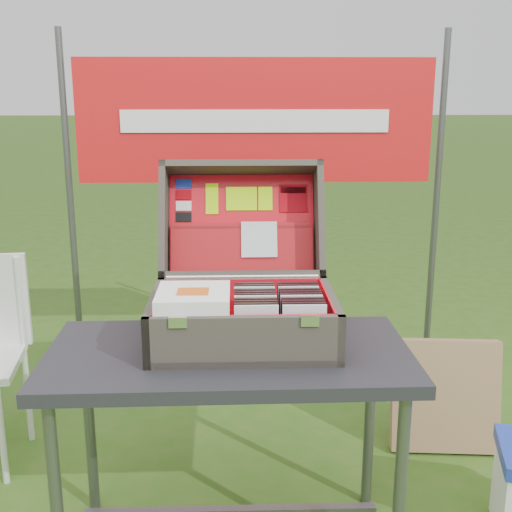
{
  "coord_description": "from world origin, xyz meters",
  "views": [
    {
      "loc": [
        -0.09,
        -1.84,
        1.43
      ],
      "look_at": [
        -0.03,
        0.1,
        0.93
      ],
      "focal_mm": 45.0,
      "sensor_mm": 36.0,
      "label": 1
    }
  ],
  "objects": [
    {
      "name": "table",
      "position": [
        -0.11,
        -0.05,
        0.34
      ],
      "size": [
        1.09,
        0.56,
        0.68
      ],
      "primitive_type": null,
      "rotation": [
        0.0,
        0.0,
        0.01
      ],
      "color": "#232427",
      "rests_on": "ground"
    },
    {
      "name": "table_top",
      "position": [
        -0.11,
        -0.05,
        0.66
      ],
      "size": [
        1.09,
        0.56,
        0.04
      ],
      "primitive_type": "cube",
      "rotation": [
        0.0,
        0.0,
        0.01
      ],
      "color": "#232427",
      "rests_on": "ground"
    },
    {
      "name": "table_leg_fl",
      "position": [
        -0.6,
        -0.27,
        0.32
      ],
      "size": [
        0.04,
        0.04,
        0.64
      ],
      "primitive_type": "cylinder",
      "color": "#59595B",
      "rests_on": "ground"
    },
    {
      "name": "table_leg_fr",
      "position": [
        0.37,
        -0.27,
        0.32
      ],
      "size": [
        0.04,
        0.04,
        0.64
      ],
      "primitive_type": "cylinder",
      "color": "#59595B",
      "rests_on": "ground"
    },
    {
      "name": "table_leg_bl",
      "position": [
        -0.6,
        0.16,
        0.32
      ],
      "size": [
        0.04,
        0.04,
        0.64
      ],
      "primitive_type": "cylinder",
      "color": "#59595B",
      "rests_on": "ground"
    },
    {
      "name": "table_leg_br",
      "position": [
        0.37,
        0.16,
        0.32
      ],
      "size": [
        0.04,
        0.04,
        0.64
      ],
      "primitive_type": "cylinder",
      "color": "#59595B",
      "rests_on": "ground"
    },
    {
      "name": "table_brace",
      "position": [
        -0.11,
        -0.05,
        0.12
      ],
      "size": [
        0.94,
        0.03,
        0.03
      ],
      "primitive_type": "cube",
      "color": "#59595B",
      "rests_on": "ground"
    },
    {
      "name": "suitcase",
      "position": [
        -0.07,
        0.07,
        0.93
      ],
      "size": [
        0.56,
        0.56,
        0.5
      ],
      "primitive_type": null,
      "color": "#3F3A31",
      "rests_on": "table"
    },
    {
      "name": "suitcase_base_bottom",
      "position": [
        -0.07,
        0.01,
        0.69
      ],
      "size": [
        0.56,
        0.4,
        0.02
      ],
      "primitive_type": "cube",
      "color": "#3F3A31",
      "rests_on": "table_top"
    },
    {
      "name": "suitcase_base_wall_front",
      "position": [
        -0.07,
        -0.18,
        0.75
      ],
      "size": [
        0.56,
        0.02,
        0.15
      ],
      "primitive_type": "cube",
      "color": "#3F3A31",
      "rests_on": "table_top"
    },
    {
      "name": "suitcase_base_wall_back",
      "position": [
        -0.07,
        0.2,
        0.75
      ],
      "size": [
        0.56,
        0.02,
        0.15
      ],
      "primitive_type": "cube",
      "color": "#3F3A31",
      "rests_on": "table_top"
    },
    {
      "name": "suitcase_base_wall_left",
      "position": [
        -0.34,
        0.01,
        0.75
      ],
      "size": [
        0.02,
        0.4,
        0.15
      ],
      "primitive_type": "cube",
      "color": "#3F3A31",
      "rests_on": "table_top"
    },
    {
      "name": "suitcase_base_wall_right",
      "position": [
        0.2,
        0.01,
        0.75
      ],
      "size": [
        0.02,
        0.4,
        0.15
      ],
      "primitive_type": "cube",
      "color": "#3F3A31",
      "rests_on": "table_top"
    },
    {
      "name": "suitcase_liner_floor",
      "position": [
        -0.07,
        0.01,
        0.7
      ],
      "size": [
        0.52,
        0.36,
        0.01
      ],
      "primitive_type": "cube",
      "color": "red",
      "rests_on": "suitcase_base_bottom"
    },
    {
      "name": "suitcase_latch_left",
      "position": [
        -0.25,
        -0.19,
        0.82
      ],
      "size": [
        0.05,
        0.01,
        0.03
      ],
      "primitive_type": "cube",
      "color": "silver",
      "rests_on": "suitcase_base_wall_front"
    },
    {
      "name": "suitcase_latch_right",
      "position": [
        0.11,
        -0.19,
        0.82
      ],
      "size": [
        0.05,
        0.01,
        0.03
      ],
      "primitive_type": "cube",
      "color": "silver",
      "rests_on": "suitcase_base_wall_front"
    },
    {
      "name": "suitcase_hinge",
      "position": [
        -0.07,
        0.21,
        0.83
      ],
      "size": [
        0.51,
        0.02,
        0.02
      ],
      "primitive_type": "cylinder",
      "rotation": [
        0.0,
        1.57,
        0.0
      ],
      "color": "silver",
      "rests_on": "suitcase_base_wall_back"
    },
    {
      "name": "suitcase_lid_back",
      "position": [
        -0.07,
        0.41,
        0.97
      ],
      "size": [
        0.56,
        0.16,
        0.38
      ],
      "primitive_type": "cube",
      "rotation": [
        -1.93,
        0.0,
        0.0
      ],
      "color": "#3F3A31",
      "rests_on": "suitcase_base_wall_back"
    },
    {
      "name": "suitcase_lid_rim_far",
      "position": [
        -0.07,
        0.41,
        1.17
      ],
      "size": [
        0.56,
        0.15,
        0.07
      ],
      "primitive_type": "cube",
      "rotation": [
        -1.93,
        0.0,
        0.0
      ],
      "color": "#3F3A31",
      "rests_on": "suitcase_lid_back"
    },
    {
      "name": "suitcase_lid_rim_near",
      "position": [
        -0.07,
        0.28,
        0.81
      ],
      "size": [
        0.56,
        0.15,
        0.07
      ],
      "primitive_type": "cube",
      "rotation": [
        -1.93,
        0.0,
        0.0
      ],
      "color": "#3F3A31",
      "rests_on": "suitcase_lid_back"
    },
    {
      "name": "suitcase_lid_rim_left",
      "position": [
        -0.34,
        0.35,
        0.99
      ],
      "size": [
        0.02,
        0.28,
        0.43
      ],
      "primitive_type": "cube",
      "rotation": [
        -1.93,
        0.0,
        0.0
      ],
      "color": "#3F3A31",
      "rests_on": "suitcase_lid_back"
    },
    {
      "name": "suitcase_lid_rim_right",
      "position": [
        0.2,
        0.35,
        0.99
      ],
      "size": [
        0.02,
        0.28,
        0.43
      ],
      "primitive_type": "cube",
      "rotation": [
        -1.93,
        0.0,
        0.0
      ],
      "color": "#3F3A31",
      "rests_on": "suitcase_lid_back"
    },
    {
      "name": "suitcase_lid_liner",
      "position": [
        -0.07,
        0.39,
        0.97
      ],
      "size": [
        0.51,
        0.13,
        0.33
      ],
      "primitive_type": "cube",
      "rotation": [
        -1.93,
        0.0,
        0.0
      ],
      "color": "red",
      "rests_on": "suitcase_lid_back"
    },
    {
      "name": "suitcase_liner_wall_front",
      "position": [
        -0.07,
        -0.17,
        0.76
      ],
      "size": [
        0.52,
        0.01,
        0.13
      ],
      "primitive_type": "cube",
      "color": "red",
      "rests_on": "suitcase_base_bottom"
    },
    {
      "name": "suitcase_liner_wall_back",
      "position": [
        -0.07,
        0.18,
        0.76
      ],
      "size": [
        0.52,
        0.01,
        0.13
      ],
      "primitive_type": "cube",
      "color": "red",
      "rests_on": "suitcase_base_bottom"
    },
    {
      "name": "suitcase_liner_wall_left",
      "position": [
        -0.32,
        0.01,
        0.76
      ],
      "size": [
        0.01,
        0.36,
        0.13
      ],
      "primitive_type": "cube",
      "color": "red",
      "rests_on": "suitcase_base_bottom"
    },
    {
      "name": "suitcase_liner_wall_right",
      "position": [
        0.19,
        0.01,
        0.76
      ],
      "size": [
        0.01,
        0.36,
        0.13
      ],
      "primitive_type": "cube",
      "color": "red",
      "rests_on": "suitcase_base_bottom"
    },
    {
      "name": "suitcase_lid_pocket",
      "position": [
        -0.07,
        0.34,
        0.89
      ],
      "size": [
        0.5,
        0.09,
        0.16
      ],
      "primitive_type": "cube",
      "rotation": [
        -1.93,
        0.0,
        0.0
      ],
      "color": "maroon",
      "rests_on": "suitcase_lid_liner"
    },
    {
      "name": "suitcase_pocket_edge",
      "position": [
        -0.07,
        0.37,
        0.97
      ],
      "size": [
        0.49,
        0.03,
        0.03
      ],
      "primitive_type": "cube",
      "rotation": [
        -1.93,
        0.0,
        0.0
      ],
      "color": "maroon",
      "rests_on": "suitcase_lid_pocket"
    },
    {
      "name": "suitcase_pocket_cd",
      "position": [
        -0.01,
        0.34,
        0.93
      ],
      "size": [
        0.13,
        0.05,
        0.12
      ],
      "primitive_type": "cube",
      "rotation": [
        -1.93,
        0.0,
        0.0
      ],
      "color": "silver",
      "rests_on": "suitcase_lid_pocket"
    },
    {
      "name": "lid_sticker_cc_a",
      "position": [
        -0.27,
        0.44,
        1.11
      ],
      "size": [
        0.06,
        0.01,
        0.03
      ],
      "primitive_type": "cube",
      "rotation": [
        -1.93,
        0.0,
        0.0
      ],
      "color": "#1933B2",
      "rests_on": "suitcase_lid_liner"
    },
    {
      "name": "lid_sticker_cc_b",
      "position": [
        -0.27,
        0.43,
        1.07
      ],
      "size": [
        0.06,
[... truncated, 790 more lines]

